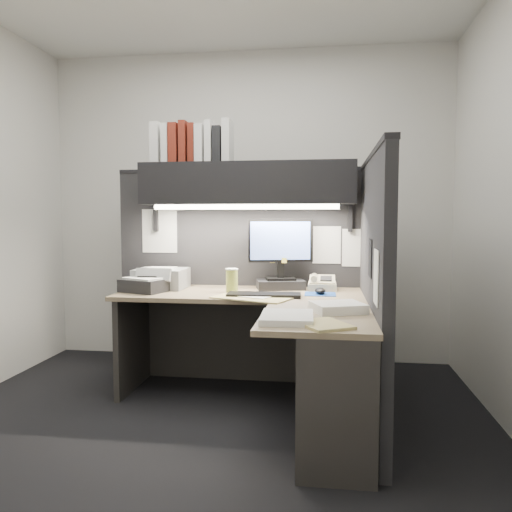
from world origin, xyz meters
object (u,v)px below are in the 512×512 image
object	(u,v)px
desk	(279,355)
telephone	(322,284)
notebook_stack	(145,285)
monitor	(281,261)
printer	(161,278)
coffee_cup	(232,281)
overhead_shelf	(248,184)
keyboard	(264,295)

from	to	relation	value
desk	telephone	bearing A→B (deg)	72.10
telephone	notebook_stack	size ratio (longest dim) A/B	0.70
monitor	printer	distance (m)	0.90
coffee_cup	notebook_stack	xyz separation A→B (m)	(-0.61, -0.07, -0.03)
overhead_shelf	desk	bearing A→B (deg)	-68.21
coffee_cup	notebook_stack	distance (m)	0.62
telephone	keyboard	bearing A→B (deg)	-135.30
overhead_shelf	telephone	world-z (taller)	overhead_shelf
monitor	printer	bearing A→B (deg)	171.28
notebook_stack	keyboard	bearing A→B (deg)	-7.74
desk	coffee_cup	size ratio (longest dim) A/B	10.86
overhead_shelf	coffee_cup	xyz separation A→B (m)	(-0.09, -0.19, -0.69)
coffee_cup	notebook_stack	size ratio (longest dim) A/B	0.52
coffee_cup	notebook_stack	world-z (taller)	coffee_cup
monitor	notebook_stack	world-z (taller)	monitor
telephone	notebook_stack	bearing A→B (deg)	-168.33
printer	notebook_stack	bearing A→B (deg)	-105.98
monitor	telephone	world-z (taller)	monitor
keyboard	coffee_cup	distance (m)	0.32
telephone	printer	bearing A→B (deg)	-176.54
monitor	telephone	distance (m)	0.35
telephone	printer	size ratio (longest dim) A/B	0.58
keyboard	notebook_stack	xyz separation A→B (m)	(-0.86, 0.12, 0.03)
overhead_shelf	coffee_cup	world-z (taller)	overhead_shelf
printer	notebook_stack	world-z (taller)	printer
monitor	printer	size ratio (longest dim) A/B	1.42
overhead_shelf	notebook_stack	size ratio (longest dim) A/B	5.15
keyboard	printer	distance (m)	0.87
keyboard	notebook_stack	world-z (taller)	notebook_stack
keyboard	coffee_cup	world-z (taller)	coffee_cup
monitor	printer	world-z (taller)	monitor
monitor	overhead_shelf	bearing A→B (deg)	166.99
overhead_shelf	printer	size ratio (longest dim) A/B	4.27
notebook_stack	coffee_cup	bearing A→B (deg)	6.09
desk	keyboard	world-z (taller)	keyboard
desk	coffee_cup	distance (m)	0.77
coffee_cup	printer	size ratio (longest dim) A/B	0.43
keyboard	telephone	size ratio (longest dim) A/B	2.31
telephone	notebook_stack	distance (m)	1.27
monitor	keyboard	xyz separation A→B (m)	(-0.08, -0.37, -0.19)
desk	notebook_stack	world-z (taller)	notebook_stack
overhead_shelf	keyboard	world-z (taller)	overhead_shelf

